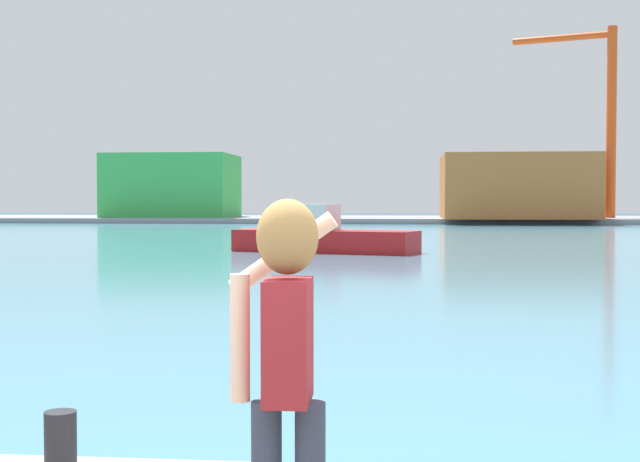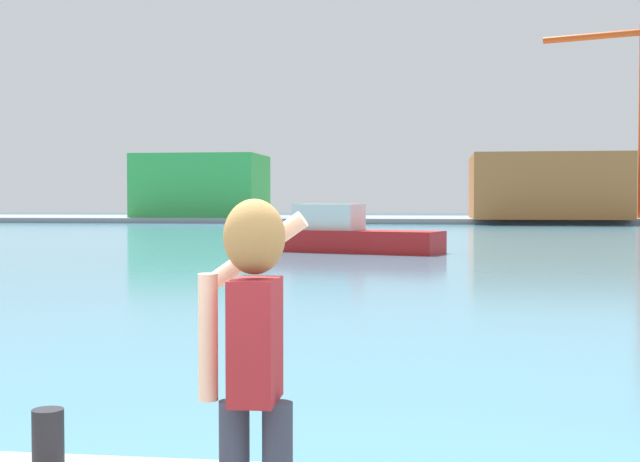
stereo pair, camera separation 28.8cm
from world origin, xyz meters
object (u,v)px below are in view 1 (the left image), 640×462
at_px(warehouse_left, 173,186).
at_px(person_photographer, 286,348).
at_px(warehouse_right, 515,187).
at_px(port_crane, 601,105).
at_px(harbor_bollard, 61,446).
at_px(boat_moored, 320,235).

bearing_deg(warehouse_left, person_photographer, -74.51).
distance_m(warehouse_right, port_crane, 12.93).
height_order(warehouse_right, port_crane, port_crane).
height_order(harbor_bollard, port_crane, port_crane).
bearing_deg(boat_moored, harbor_bollard, -68.71).
xyz_separation_m(person_photographer, port_crane, (20.59, 90.03, 10.58)).
relative_size(warehouse_right, port_crane, 0.75).
xyz_separation_m(boat_moored, port_crane, (23.94, 54.69, 11.49)).
relative_size(person_photographer, warehouse_left, 0.13).
height_order(warehouse_left, warehouse_right, warehouse_left).
bearing_deg(warehouse_left, boat_moored, -68.42).
relative_size(warehouse_left, warehouse_right, 0.90).
bearing_deg(person_photographer, port_crane, -13.78).
bearing_deg(warehouse_right, harbor_bollard, -98.72).
bearing_deg(warehouse_right, port_crane, 20.58).
relative_size(person_photographer, warehouse_right, 0.12).
distance_m(person_photographer, boat_moored, 35.51).
distance_m(warehouse_left, port_crane, 46.24).
height_order(boat_moored, warehouse_left, warehouse_left).
height_order(boat_moored, port_crane, port_crane).
bearing_deg(harbor_bollard, warehouse_right, 81.28).
distance_m(boat_moored, warehouse_right, 53.47).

